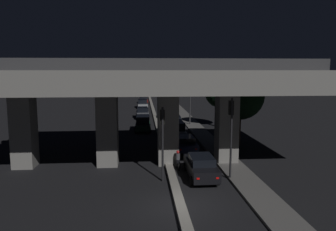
{
  "coord_description": "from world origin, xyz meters",
  "views": [
    {
      "loc": [
        -1.97,
        -16.81,
        7.31
      ],
      "look_at": [
        1.41,
        25.92,
        1.39
      ],
      "focal_mm": 35.0,
      "sensor_mm": 36.0,
      "label": 1
    }
  ],
  "objects_px": {
    "traffic_light_left_of_median": "(162,131)",
    "traffic_light_right_of_median": "(231,124)",
    "car_silver_third_oncoming": "(142,104)",
    "pedestrian_on_sidewalk": "(219,142)",
    "motorcycle_black_filtering_near": "(178,161)",
    "street_lamp": "(187,93)",
    "car_white_fourth": "(174,122)",
    "car_dark_blue_second": "(184,143)",
    "car_grey_second_oncoming": "(142,113)",
    "car_black_lead": "(201,166)",
    "car_silver_third": "(176,129)",
    "car_dark_red_fourth_oncoming": "(143,100)",
    "car_dark_green_lead_oncoming": "(143,123)",
    "car_grey_fifth": "(167,113)"
  },
  "relations": [
    {
      "from": "car_silver_third_oncoming",
      "to": "motorcycle_black_filtering_near",
      "type": "xyz_separation_m",
      "value": [
        2.6,
        -40.12,
        -0.28
      ]
    },
    {
      "from": "car_silver_third_oncoming",
      "to": "pedestrian_on_sidewalk",
      "type": "distance_m",
      "value": 36.52
    },
    {
      "from": "car_black_lead",
      "to": "motorcycle_black_filtering_near",
      "type": "height_order",
      "value": "car_black_lead"
    },
    {
      "from": "car_black_lead",
      "to": "car_dark_blue_second",
      "type": "distance_m",
      "value": 7.63
    },
    {
      "from": "street_lamp",
      "to": "motorcycle_black_filtering_near",
      "type": "relative_size",
      "value": 3.75
    },
    {
      "from": "car_black_lead",
      "to": "car_grey_fifth",
      "type": "relative_size",
      "value": 1.18
    },
    {
      "from": "car_dark_blue_second",
      "to": "motorcycle_black_filtering_near",
      "type": "height_order",
      "value": "car_dark_blue_second"
    },
    {
      "from": "motorcycle_black_filtering_near",
      "to": "pedestrian_on_sidewalk",
      "type": "distance_m",
      "value": 5.96
    },
    {
      "from": "car_dark_blue_second",
      "to": "car_grey_second_oncoming",
      "type": "bearing_deg",
      "value": 7.47
    },
    {
      "from": "street_lamp",
      "to": "car_white_fourth",
      "type": "height_order",
      "value": "street_lamp"
    },
    {
      "from": "car_white_fourth",
      "to": "car_grey_second_oncoming",
      "type": "xyz_separation_m",
      "value": [
        -4.01,
        8.95,
        0.07
      ]
    },
    {
      "from": "car_black_lead",
      "to": "car_silver_third",
      "type": "bearing_deg",
      "value": 0.56
    },
    {
      "from": "traffic_light_left_of_median",
      "to": "traffic_light_right_of_median",
      "type": "relative_size",
      "value": 0.9
    },
    {
      "from": "street_lamp",
      "to": "car_grey_fifth",
      "type": "relative_size",
      "value": 1.76
    },
    {
      "from": "car_dark_green_lead_oncoming",
      "to": "motorcycle_black_filtering_near",
      "type": "xyz_separation_m",
      "value": [
        2.57,
        -15.29,
        -0.43
      ]
    },
    {
      "from": "traffic_light_right_of_median",
      "to": "car_dark_red_fourth_oncoming",
      "type": "distance_m",
      "value": 52.63
    },
    {
      "from": "car_grey_second_oncoming",
      "to": "car_dark_green_lead_oncoming",
      "type": "bearing_deg",
      "value": -1.69
    },
    {
      "from": "traffic_light_right_of_median",
      "to": "car_grey_fifth",
      "type": "bearing_deg",
      "value": 94.75
    },
    {
      "from": "car_dark_blue_second",
      "to": "pedestrian_on_sidewalk",
      "type": "height_order",
      "value": "pedestrian_on_sidewalk"
    },
    {
      "from": "car_white_fourth",
      "to": "car_dark_green_lead_oncoming",
      "type": "distance_m",
      "value": 4.43
    },
    {
      "from": "street_lamp",
      "to": "car_black_lead",
      "type": "height_order",
      "value": "street_lamp"
    },
    {
      "from": "street_lamp",
      "to": "car_grey_second_oncoming",
      "type": "height_order",
      "value": "street_lamp"
    },
    {
      "from": "street_lamp",
      "to": "car_dark_blue_second",
      "type": "bearing_deg",
      "value": -98.94
    },
    {
      "from": "car_silver_third",
      "to": "car_dark_green_lead_oncoming",
      "type": "relative_size",
      "value": 1.17
    },
    {
      "from": "car_black_lead",
      "to": "car_white_fourth",
      "type": "bearing_deg",
      "value": -0.69
    },
    {
      "from": "street_lamp",
      "to": "car_silver_third",
      "type": "bearing_deg",
      "value": -106.22
    },
    {
      "from": "traffic_light_right_of_median",
      "to": "street_lamp",
      "type": "relative_size",
      "value": 0.78
    },
    {
      "from": "car_dark_blue_second",
      "to": "pedestrian_on_sidewalk",
      "type": "bearing_deg",
      "value": -111.32
    },
    {
      "from": "street_lamp",
      "to": "pedestrian_on_sidewalk",
      "type": "height_order",
      "value": "street_lamp"
    },
    {
      "from": "car_dark_red_fourth_oncoming",
      "to": "motorcycle_black_filtering_near",
      "type": "xyz_separation_m",
      "value": [
        2.38,
        -49.45,
        -0.18
      ]
    },
    {
      "from": "traffic_light_right_of_median",
      "to": "car_silver_third_oncoming",
      "type": "distance_m",
      "value": 43.4
    },
    {
      "from": "car_silver_third",
      "to": "car_dark_red_fourth_oncoming",
      "type": "relative_size",
      "value": 1.07
    },
    {
      "from": "car_black_lead",
      "to": "pedestrian_on_sidewalk",
      "type": "height_order",
      "value": "pedestrian_on_sidewalk"
    },
    {
      "from": "car_silver_third_oncoming",
      "to": "motorcycle_black_filtering_near",
      "type": "relative_size",
      "value": 2.48
    },
    {
      "from": "car_silver_third_oncoming",
      "to": "pedestrian_on_sidewalk",
      "type": "bearing_deg",
      "value": 8.14
    },
    {
      "from": "pedestrian_on_sidewalk",
      "to": "car_silver_third_oncoming",
      "type": "bearing_deg",
      "value": 100.69
    },
    {
      "from": "car_black_lead",
      "to": "car_dark_green_lead_oncoming",
      "type": "relative_size",
      "value": 1.18
    },
    {
      "from": "street_lamp",
      "to": "pedestrian_on_sidewalk",
      "type": "xyz_separation_m",
      "value": [
        0.87,
        -14.97,
        -3.27
      ]
    },
    {
      "from": "traffic_light_left_of_median",
      "to": "car_dark_green_lead_oncoming",
      "type": "bearing_deg",
      "value": 93.95
    },
    {
      "from": "car_white_fourth",
      "to": "car_silver_third",
      "type": "bearing_deg",
      "value": 178.53
    },
    {
      "from": "car_black_lead",
      "to": "car_dark_red_fourth_oncoming",
      "type": "bearing_deg",
      "value": 3.64
    },
    {
      "from": "traffic_light_right_of_median",
      "to": "street_lamp",
      "type": "xyz_separation_m",
      "value": [
        0.07,
        22.0,
        0.54
      ]
    },
    {
      "from": "traffic_light_left_of_median",
      "to": "street_lamp",
      "type": "relative_size",
      "value": 0.7
    },
    {
      "from": "car_silver_third",
      "to": "motorcycle_black_filtering_near",
      "type": "height_order",
      "value": "car_silver_third"
    },
    {
      "from": "pedestrian_on_sidewalk",
      "to": "street_lamp",
      "type": "bearing_deg",
      "value": 93.33
    },
    {
      "from": "traffic_light_left_of_median",
      "to": "motorcycle_black_filtering_near",
      "type": "height_order",
      "value": "traffic_light_left_of_median"
    },
    {
      "from": "traffic_light_left_of_median",
      "to": "car_dark_blue_second",
      "type": "distance_m",
      "value": 8.82
    },
    {
      "from": "traffic_light_left_of_median",
      "to": "car_dark_red_fourth_oncoming",
      "type": "xyz_separation_m",
      "value": [
        -1.05,
        52.23,
        -2.63
      ]
    },
    {
      "from": "car_dark_green_lead_oncoming",
      "to": "pedestrian_on_sidewalk",
      "type": "distance_m",
      "value": 12.96
    },
    {
      "from": "car_grey_fifth",
      "to": "pedestrian_on_sidewalk",
      "type": "relative_size",
      "value": 2.36
    }
  ]
}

